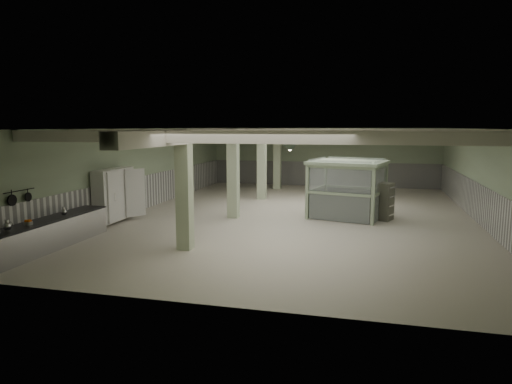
% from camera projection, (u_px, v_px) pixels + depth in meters
% --- Properties ---
extents(floor, '(20.00, 20.00, 0.00)m').
position_uv_depth(floor, '(298.00, 216.00, 19.01)').
color(floor, beige).
rests_on(floor, ground).
extents(ceiling, '(14.00, 20.00, 0.02)m').
position_uv_depth(ceiling, '(299.00, 129.00, 18.50)').
color(ceiling, white).
rests_on(ceiling, wall_back).
extents(wall_back, '(14.00, 0.02, 3.60)m').
position_uv_depth(wall_back, '(323.00, 157.00, 28.36)').
color(wall_back, '#96AC89').
rests_on(wall_back, floor).
extents(wall_front, '(14.00, 0.02, 3.60)m').
position_uv_depth(wall_front, '(222.00, 221.00, 9.16)').
color(wall_front, '#96AC89').
rests_on(wall_front, floor).
extents(wall_left, '(0.02, 20.00, 3.60)m').
position_uv_depth(wall_left, '(144.00, 169.00, 20.45)').
color(wall_left, '#96AC89').
rests_on(wall_left, floor).
extents(wall_right, '(0.02, 20.00, 3.60)m').
position_uv_depth(wall_right, '(484.00, 177.00, 17.07)').
color(wall_right, '#96AC89').
rests_on(wall_right, floor).
extents(wainscot_left, '(0.05, 19.90, 1.50)m').
position_uv_depth(wainscot_left, '(145.00, 192.00, 20.59)').
color(wainscot_left, silver).
rests_on(wainscot_left, floor).
extents(wainscot_right, '(0.05, 19.90, 1.50)m').
position_uv_depth(wainscot_right, '(481.00, 205.00, 17.22)').
color(wainscot_right, silver).
rests_on(wainscot_right, floor).
extents(wainscot_back, '(13.90, 0.05, 1.50)m').
position_uv_depth(wainscot_back, '(323.00, 174.00, 28.48)').
color(wainscot_back, silver).
rests_on(wainscot_back, floor).
extents(girder, '(0.45, 19.90, 0.40)m').
position_uv_depth(girder, '(240.00, 134.00, 19.13)').
color(girder, silver).
rests_on(girder, ceiling).
extents(beam_a, '(13.90, 0.35, 0.32)m').
position_uv_depth(beam_a, '(253.00, 137.00, 11.33)').
color(beam_a, silver).
rests_on(beam_a, ceiling).
extents(beam_b, '(13.90, 0.35, 0.32)m').
position_uv_depth(beam_b, '(273.00, 135.00, 13.73)').
color(beam_b, silver).
rests_on(beam_b, ceiling).
extents(beam_c, '(13.90, 0.35, 0.32)m').
position_uv_depth(beam_c, '(288.00, 134.00, 16.13)').
color(beam_c, silver).
rests_on(beam_c, ceiling).
extents(beam_d, '(13.90, 0.35, 0.32)m').
position_uv_depth(beam_d, '(299.00, 133.00, 18.53)').
color(beam_d, silver).
rests_on(beam_d, ceiling).
extents(beam_e, '(13.90, 0.35, 0.32)m').
position_uv_depth(beam_e, '(307.00, 132.00, 20.93)').
color(beam_e, silver).
rests_on(beam_e, ceiling).
extents(beam_f, '(13.90, 0.35, 0.32)m').
position_uv_depth(beam_f, '(314.00, 132.00, 23.33)').
color(beam_f, silver).
rests_on(beam_f, ceiling).
extents(beam_g, '(13.90, 0.35, 0.32)m').
position_uv_depth(beam_g, '(319.00, 131.00, 25.73)').
color(beam_g, silver).
rests_on(beam_g, ceiling).
extents(column_a, '(0.42, 0.42, 3.60)m').
position_uv_depth(column_a, '(184.00, 190.00, 13.60)').
color(column_a, '#B7C6A0').
rests_on(column_a, floor).
extents(column_b, '(0.42, 0.42, 3.60)m').
position_uv_depth(column_b, '(233.00, 174.00, 18.40)').
color(column_b, '#B7C6A0').
rests_on(column_b, floor).
extents(column_c, '(0.42, 0.42, 3.60)m').
position_uv_depth(column_c, '(262.00, 164.00, 23.20)').
color(column_c, '#B7C6A0').
rests_on(column_c, floor).
extents(column_d, '(0.42, 0.42, 3.60)m').
position_uv_depth(column_d, '(277.00, 159.00, 27.04)').
color(column_d, '#B7C6A0').
rests_on(column_d, floor).
extents(hook_rail, '(0.02, 1.20, 0.02)m').
position_uv_depth(hook_rail, '(19.00, 191.00, 13.13)').
color(hook_rail, black).
rests_on(hook_rail, wall_left).
extents(pendant_front, '(0.44, 0.44, 0.22)m').
position_uv_depth(pendant_front, '(290.00, 148.00, 13.66)').
color(pendant_front, '#2E3E2E').
rests_on(pendant_front, ceiling).
extents(pendant_mid, '(0.44, 0.44, 0.22)m').
position_uv_depth(pendant_mid, '(313.00, 142.00, 18.94)').
color(pendant_mid, '#2E3E2E').
rests_on(pendant_mid, ceiling).
extents(pendant_back, '(0.44, 0.44, 0.22)m').
position_uv_depth(pendant_back, '(324.00, 139.00, 23.74)').
color(pendant_back, '#2E3E2E').
rests_on(pendant_back, ceiling).
extents(prep_counter, '(0.87, 4.98, 0.91)m').
position_uv_depth(prep_counter, '(48.00, 234.00, 13.80)').
color(prep_counter, '#ABABAF').
rests_on(prep_counter, floor).
extents(pitcher_near, '(0.23, 0.25, 0.27)m').
position_uv_depth(pitcher_near, '(64.00, 211.00, 14.38)').
color(pitcher_near, '#ABABAF').
rests_on(pitcher_near, prep_counter).
extents(pitcher_far, '(0.27, 0.29, 0.31)m').
position_uv_depth(pitcher_far, '(7.00, 225.00, 12.25)').
color(pitcher_far, '#ABABAF').
rests_on(pitcher_far, prep_counter).
extents(orange_bowl, '(0.27, 0.27, 0.09)m').
position_uv_depth(orange_bowl, '(28.00, 223.00, 13.00)').
color(orange_bowl, '#B2B2B7').
rests_on(orange_bowl, prep_counter).
extents(skillet_near, '(0.04, 0.32, 0.32)m').
position_uv_depth(skillet_near, '(12.00, 200.00, 12.81)').
color(skillet_near, black).
rests_on(skillet_near, hook_rail).
extents(skillet_far, '(0.04, 0.27, 0.27)m').
position_uv_depth(skillet_far, '(28.00, 197.00, 13.41)').
color(skillet_far, black).
rests_on(skillet_far, hook_rail).
extents(walkin_cooler, '(0.96, 2.17, 1.99)m').
position_uv_depth(walkin_cooler, '(115.00, 197.00, 17.50)').
color(walkin_cooler, silver).
rests_on(walkin_cooler, floor).
extents(guard_booth, '(3.36, 3.04, 2.39)m').
position_uv_depth(guard_booth, '(348.00, 178.00, 18.47)').
color(guard_booth, '#91A483').
rests_on(guard_booth, floor).
extents(filing_cabinet, '(0.70, 0.81, 1.48)m').
position_uv_depth(filing_cabinet, '(386.00, 202.00, 18.01)').
color(filing_cabinet, '#5E5E4E').
rests_on(filing_cabinet, floor).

